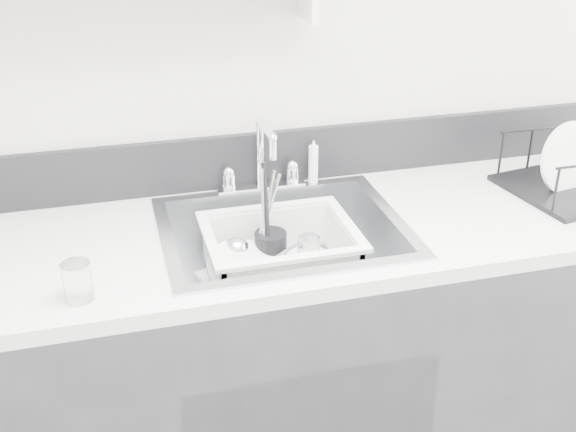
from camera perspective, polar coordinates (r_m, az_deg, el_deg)
name	(u,v)px	position (r m, az deg, el deg)	size (l,w,h in m)	color
counter_run	(284,367)	(2.15, -0.36, -11.88)	(3.20, 0.62, 0.92)	#2A2A2D
backsplash	(257,159)	(2.13, -2.45, 4.53)	(3.20, 0.02, 0.16)	black
sink	(283,258)	(1.95, -0.39, -3.31)	(0.64, 0.52, 0.20)	silver
faucet	(261,172)	(2.09, -2.12, 3.51)	(0.26, 0.18, 0.23)	silver
side_sprayer	(313,162)	(2.13, 2.01, 4.29)	(0.03, 0.03, 0.14)	white
wash_tub	(280,255)	(1.96, -0.63, -3.11)	(0.40, 0.33, 0.16)	white
plate_stack	(248,277)	(1.93, -3.14, -4.87)	(0.25, 0.24, 0.10)	white
utensil_cup	(271,248)	(1.99, -1.39, -2.55)	(0.09, 0.09, 0.30)	black
ladle	(262,263)	(1.96, -2.07, -3.73)	(0.31, 0.11, 0.09)	silver
tumbler_in_tub	(309,252)	(2.01, 1.64, -2.83)	(0.06, 0.06, 0.09)	white
tumbler_counter	(78,281)	(1.65, -16.29, -4.98)	(0.06, 0.06, 0.09)	white
bowl_small	(322,282)	(1.93, 2.70, -5.22)	(0.11, 0.11, 0.04)	white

